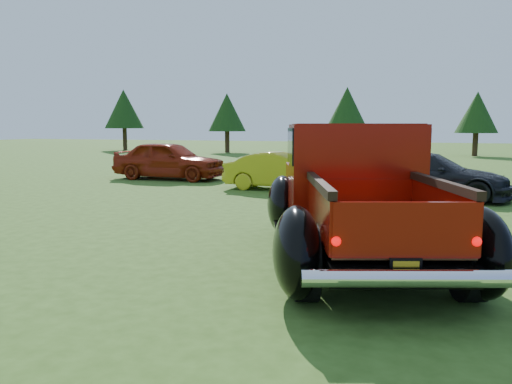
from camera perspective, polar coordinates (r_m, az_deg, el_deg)
ground at (r=8.24m, az=-2.38°, el=-6.69°), size 120.00×120.00×0.00m
tree_far_west at (r=45.00m, az=-14.86°, el=9.15°), size 3.33×3.33×5.20m
tree_west at (r=39.39m, az=-3.33°, el=9.06°), size 2.94×2.94×4.60m
tree_mid_left at (r=38.92m, az=10.35°, el=9.37°), size 3.20×3.20×5.00m
tree_mid_right at (r=37.58m, az=23.93°, el=8.30°), size 2.82×2.82×4.40m
pickup_truck at (r=8.07m, az=11.01°, el=-0.05°), size 3.99×5.92×2.06m
show_car_red at (r=19.54m, az=-9.91°, el=3.62°), size 4.36×1.80×1.48m
show_car_yellow at (r=16.06m, az=2.93°, el=2.40°), size 3.64×1.30×1.20m
show_car_grey at (r=15.03m, az=19.08°, el=1.82°), size 4.69×2.59×1.29m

